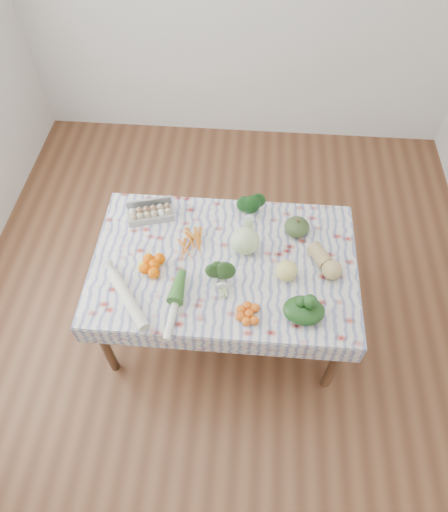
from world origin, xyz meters
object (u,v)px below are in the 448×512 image
at_px(kabocha_squash, 297,227).
at_px(butternut_squash, 326,261).
at_px(dining_table, 224,269).
at_px(grapefruit, 287,271).
at_px(egg_carton, 151,214).
at_px(cabbage, 245,241).

distance_m(kabocha_squash, butternut_squash, 0.31).
relative_size(dining_table, butternut_squash, 6.06).
relative_size(butternut_squash, grapefruit, 1.98).
xyz_separation_m(egg_carton, butternut_squash, (1.14, -0.30, 0.02)).
bearing_deg(grapefruit, dining_table, 167.47).
bearing_deg(dining_table, egg_carton, 148.48).
bearing_deg(grapefruit, butternut_squash, 22.23).
height_order(kabocha_squash, grapefruit, grapefruit).
distance_m(dining_table, cabbage, 0.24).
xyz_separation_m(cabbage, butternut_squash, (0.50, -0.09, -0.03)).
height_order(egg_carton, butternut_squash, butternut_squash).
distance_m(butternut_squash, grapefruit, 0.26).
xyz_separation_m(dining_table, butternut_squash, (0.62, 0.01, 0.14)).
distance_m(dining_table, grapefruit, 0.42).
height_order(egg_carton, cabbage, cabbage).
bearing_deg(cabbage, grapefruit, -35.84).
relative_size(kabocha_squash, cabbage, 0.90).
xyz_separation_m(egg_carton, grapefruit, (0.90, -0.40, 0.03)).
height_order(dining_table, butternut_squash, butternut_squash).
bearing_deg(dining_table, butternut_squash, 1.08).
bearing_deg(kabocha_squash, butternut_squash, -57.14).
bearing_deg(grapefruit, egg_carton, 155.95).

